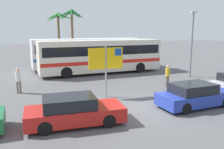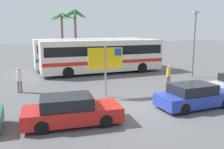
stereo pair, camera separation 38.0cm
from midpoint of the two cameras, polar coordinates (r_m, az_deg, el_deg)
name	(u,v)px [view 1 (the left image)]	position (r m, az deg, el deg)	size (l,w,h in m)	color
ground	(139,108)	(13.36, 5.60, -7.83)	(120.00, 120.00, 0.00)	#565659
bus_front_coach	(101,55)	(23.15, -3.11, 4.68)	(11.62, 2.63, 3.17)	silver
bus_rear_coach	(88,52)	(26.21, -6.11, 5.36)	(11.62, 2.63, 3.17)	white
ferry_sign	(107,60)	(14.88, -2.03, 3.35)	(2.20, 0.16, 3.20)	gray
car_blue	(195,95)	(14.04, 18.28, -4.70)	(4.38, 1.83, 1.32)	#23389E
car_red	(74,111)	(11.07, -10.03, -8.46)	(4.49, 2.16, 1.32)	red
pedestrian_near_sign	(168,74)	(18.28, 12.41, 0.12)	(0.32, 0.32, 1.61)	#706656
pedestrian_crossing_lot	(18,79)	(17.21, -21.84, -0.94)	(0.32, 0.32, 1.67)	#706656
lamp_post_left_side	(192,41)	(22.28, 17.87, 7.50)	(0.56, 0.20, 5.69)	slate
palm_tree_seaside	(58,22)	(33.58, -12.90, 11.94)	(3.62, 3.80, 6.30)	brown
palm_tree_inland	(72,19)	(31.73, -9.80, 12.82)	(3.40, 3.58, 6.65)	brown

